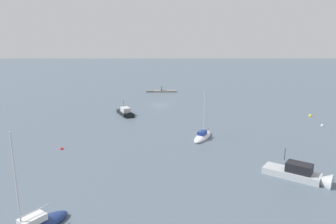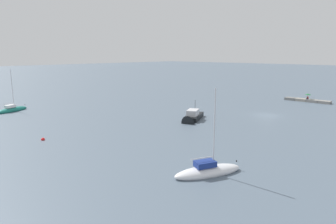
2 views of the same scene
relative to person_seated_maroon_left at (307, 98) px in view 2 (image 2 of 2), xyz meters
name	(u,v)px [view 2 (image 2 of 2)]	position (x,y,z in m)	size (l,w,h in m)	color
ground_plane	(266,115)	(0.06, 20.77, -0.84)	(500.00, 500.00, 0.00)	slate
seawall_pier	(307,100)	(0.06, -0.15, -0.55)	(9.78, 1.94, 0.59)	gray
person_seated_maroon_left	(307,98)	(0.00, 0.00, 0.00)	(0.40, 0.60, 0.73)	#1E2333
umbrella_open_green	(308,94)	(0.00, -0.15, 0.86)	(1.33, 1.33, 1.29)	black
sailboat_teal_far	(12,110)	(37.17, 50.05, -0.53)	(3.84, 6.70, 8.22)	#197266
sailboat_white_outer	(208,171)	(-7.61, 49.41, -0.52)	(4.53, 6.83, 8.23)	silver
motorboat_black_near	(192,118)	(7.31, 32.84, -0.43)	(4.76, 7.15, 3.87)	black
mooring_buoy_far	(43,139)	(14.15, 54.70, -0.76)	(0.47, 0.47, 0.47)	red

